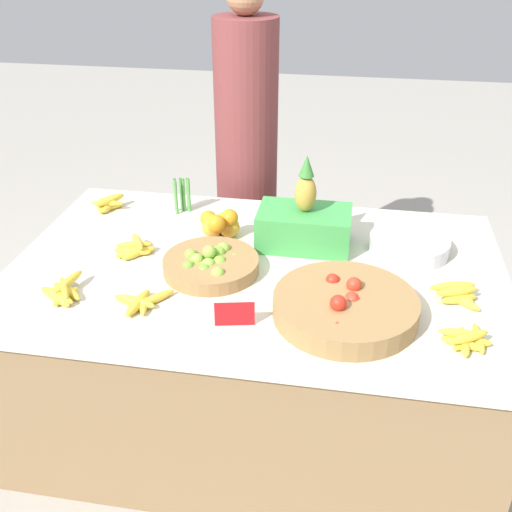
{
  "coord_description": "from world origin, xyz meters",
  "views": [
    {
      "loc": [
        0.32,
        -1.84,
        1.81
      ],
      "look_at": [
        0.0,
        0.0,
        0.74
      ],
      "focal_mm": 42.0,
      "sensor_mm": 36.0,
      "label": 1
    }
  ],
  "objects_px": {
    "price_sign": "(235,314)",
    "produce_crate": "(304,224)",
    "metal_bowl": "(409,245)",
    "lime_bowl": "(211,264)",
    "vendor_person": "(247,167)",
    "tomato_basket": "(345,307)"
  },
  "relations": [
    {
      "from": "price_sign",
      "to": "produce_crate",
      "type": "relative_size",
      "value": 0.34
    },
    {
      "from": "lime_bowl",
      "to": "metal_bowl",
      "type": "relative_size",
      "value": 1.15
    },
    {
      "from": "tomato_basket",
      "to": "vendor_person",
      "type": "relative_size",
      "value": 0.29
    },
    {
      "from": "lime_bowl",
      "to": "price_sign",
      "type": "distance_m",
      "value": 0.34
    },
    {
      "from": "price_sign",
      "to": "produce_crate",
      "type": "distance_m",
      "value": 0.58
    },
    {
      "from": "lime_bowl",
      "to": "produce_crate",
      "type": "height_order",
      "value": "produce_crate"
    },
    {
      "from": "metal_bowl",
      "to": "price_sign",
      "type": "height_order",
      "value": "price_sign"
    },
    {
      "from": "lime_bowl",
      "to": "tomato_basket",
      "type": "relative_size",
      "value": 0.75
    },
    {
      "from": "lime_bowl",
      "to": "tomato_basket",
      "type": "bearing_deg",
      "value": -22.37
    },
    {
      "from": "lime_bowl",
      "to": "price_sign",
      "type": "xyz_separation_m",
      "value": [
        0.15,
        -0.3,
        0.01
      ]
    },
    {
      "from": "metal_bowl",
      "to": "vendor_person",
      "type": "relative_size",
      "value": 0.19
    },
    {
      "from": "vendor_person",
      "to": "metal_bowl",
      "type": "bearing_deg",
      "value": -40.46
    },
    {
      "from": "lime_bowl",
      "to": "vendor_person",
      "type": "relative_size",
      "value": 0.22
    },
    {
      "from": "lime_bowl",
      "to": "produce_crate",
      "type": "xyz_separation_m",
      "value": [
        0.31,
        0.26,
        0.06
      ]
    },
    {
      "from": "price_sign",
      "to": "lime_bowl",
      "type": "bearing_deg",
      "value": 103.93
    },
    {
      "from": "tomato_basket",
      "to": "vendor_person",
      "type": "bearing_deg",
      "value": 115.45
    },
    {
      "from": "produce_crate",
      "to": "tomato_basket",
      "type": "bearing_deg",
      "value": -68.7
    },
    {
      "from": "price_sign",
      "to": "vendor_person",
      "type": "xyz_separation_m",
      "value": [
        -0.19,
        1.2,
        0.01
      ]
    },
    {
      "from": "metal_bowl",
      "to": "produce_crate",
      "type": "bearing_deg",
      "value": -179.12
    },
    {
      "from": "tomato_basket",
      "to": "price_sign",
      "type": "bearing_deg",
      "value": -162.55
    },
    {
      "from": "tomato_basket",
      "to": "price_sign",
      "type": "distance_m",
      "value": 0.35
    },
    {
      "from": "produce_crate",
      "to": "vendor_person",
      "type": "xyz_separation_m",
      "value": [
        -0.34,
        0.64,
        -0.04
      ]
    }
  ]
}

